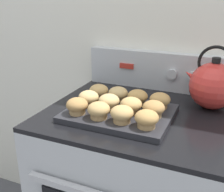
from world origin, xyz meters
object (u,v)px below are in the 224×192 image
Objects in this scene: muffin_r2_c3 at (160,100)px; muffin_r0_c3 at (147,119)px; muffin_r0_c2 at (122,114)px; muffin_r1_c3 at (154,109)px; muffin_r1_c0 at (89,98)px; muffin_r0_c1 at (99,110)px; muffin_pan at (119,113)px; tea_kettle at (213,85)px; muffin_r2_c1 at (118,94)px; muffin_r0_c0 at (77,106)px; muffin_r1_c2 at (131,105)px; muffin_r2_c0 at (99,91)px; muffin_r2_c2 at (138,97)px; muffin_r1_c1 at (109,102)px.

muffin_r0_c3 is at bearing -89.39° from muffin_r2_c3.
muffin_r0_c2 is at bearing 178.06° from muffin_r0_c3.
muffin_r1_c0 is at bearing 179.72° from muffin_r1_c3.
muffin_r0_c1 is at bearing -45.86° from muffin_r1_c0.
muffin_r0_c1 reaches higher than muffin_pan.
muffin_pan is at bearing -144.06° from tea_kettle.
muffin_r1_c3 is 0.20m from muffin_r2_c1.
muffin_r0_c0 is 0.20m from muffin_r2_c1.
muffin_r1_c2 is 1.00× the size of muffin_r1_c3.
muffin_r0_c3 is at bearing -34.29° from muffin_pan.
muffin_r1_c0 is 0.28m from muffin_r2_c3.
muffin_r0_c2 is 0.20m from muffin_r2_c1.
muffin_r2_c0 is (0.00, 0.18, 0.00)m from muffin_r0_c0.
muffin_r1_c0 is 0.13m from muffin_r2_c1.
muffin_r0_c3 is 1.00× the size of muffin_r2_c0.
muffin_r0_c2 and muffin_r1_c2 have the same top height.
muffin_r0_c3 is at bearing -1.18° from muffin_r0_c0.
muffin_r1_c0 is (-0.18, 0.09, 0.00)m from muffin_r0_c2.
muffin_pan is 0.39m from tea_kettle.
muffin_r1_c2 is 0.09m from muffin_r2_c2.
muffin_r0_c1 is 0.13m from muffin_r1_c2.
muffin_r2_c1 is at bearing 115.54° from muffin_pan.
muffin_r1_c2 is 0.32× the size of tea_kettle.
muffin_r2_c0 is (-0.09, 0.09, 0.00)m from muffin_r1_c1.
muffin_r0_c3 is (0.13, -0.09, 0.04)m from muffin_pan.
muffin_r0_c2 is at bearing -91.40° from muffin_r1_c2.
muffin_r0_c3 is 0.32m from muffin_r2_c0.
muffin_r0_c1 is 1.00× the size of muffin_r2_c1.
muffin_pan is 0.06m from muffin_r1_c1.
muffin_r1_c0 is (-0.09, 0.09, 0.00)m from muffin_r0_c1.
muffin_pan is 4.88× the size of muffin_r2_c3.
muffin_r0_c3 is (0.27, -0.01, 0.00)m from muffin_r0_c0.
muffin_r1_c1 is (-0.18, 0.09, 0.00)m from muffin_r0_c3.
muffin_pan is 0.11m from muffin_r0_c2.
tea_kettle is (0.18, 0.32, 0.05)m from muffin_r0_c3.
muffin_r0_c3 and muffin_r2_c2 have the same top height.
muffin_r1_c0 is 1.00× the size of muffin_r1_c3.
muffin_r0_c2 is 0.12m from muffin_r1_c3.
muffin_r0_c0 is 0.18m from muffin_r0_c2.
muffin_r2_c3 is (0.18, -0.00, 0.00)m from muffin_r2_c1.
muffin_pan is at bearing -115.25° from muffin_r2_c2.
tea_kettle is (0.35, 0.23, 0.05)m from muffin_r1_c1.
muffin_r1_c1 is at bearing -179.54° from muffin_r1_c2.
muffin_r0_c0 is 1.00× the size of muffin_r2_c2.
muffin_r0_c0 is 0.32m from muffin_r2_c3.
muffin_r1_c2 is at bearing -86.71° from muffin_r2_c2.
muffin_r2_c2 is (-0.09, 0.18, 0.00)m from muffin_r0_c3.
muffin_r2_c3 is (0.09, 0.18, 0.00)m from muffin_r0_c2.
muffin_r0_c2 and muffin_r1_c0 have the same top height.
muffin_r2_c1 is at bearing 90.49° from muffin_r1_c1.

